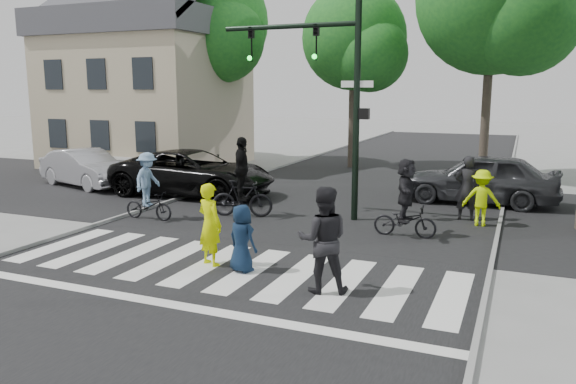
# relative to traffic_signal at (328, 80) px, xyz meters

# --- Properties ---
(ground) EXTENTS (120.00, 120.00, 0.00)m
(ground) POSITION_rel_traffic_signal_xyz_m (-0.35, -6.20, -3.90)
(ground) COLOR gray
(ground) RESTS_ON ground
(road_stem) EXTENTS (10.00, 70.00, 0.01)m
(road_stem) POSITION_rel_traffic_signal_xyz_m (-0.35, -1.20, -3.90)
(road_stem) COLOR black
(road_stem) RESTS_ON ground
(road_cross) EXTENTS (70.00, 10.00, 0.01)m
(road_cross) POSITION_rel_traffic_signal_xyz_m (-0.35, 1.80, -3.89)
(road_cross) COLOR black
(road_cross) RESTS_ON ground
(curb_left) EXTENTS (0.10, 70.00, 0.10)m
(curb_left) POSITION_rel_traffic_signal_xyz_m (-5.40, -1.20, -3.85)
(curb_left) COLOR gray
(curb_left) RESTS_ON ground
(curb_right) EXTENTS (0.10, 70.00, 0.10)m
(curb_right) POSITION_rel_traffic_signal_xyz_m (4.70, -1.20, -3.85)
(curb_right) COLOR gray
(curb_right) RESTS_ON ground
(crosswalk) EXTENTS (10.00, 3.85, 0.01)m
(crosswalk) POSITION_rel_traffic_signal_xyz_m (-0.35, -5.54, -3.89)
(crosswalk) COLOR silver
(crosswalk) RESTS_ON ground
(traffic_signal) EXTENTS (4.45, 0.29, 6.00)m
(traffic_signal) POSITION_rel_traffic_signal_xyz_m (0.00, 0.00, 0.00)
(traffic_signal) COLOR black
(traffic_signal) RESTS_ON ground
(bg_tree_0) EXTENTS (5.46, 5.20, 8.97)m
(bg_tree_0) POSITION_rel_traffic_signal_xyz_m (-14.09, 9.80, 2.24)
(bg_tree_0) COLOR brown
(bg_tree_0) RESTS_ON ground
(bg_tree_1) EXTENTS (6.09, 5.80, 9.80)m
(bg_tree_1) POSITION_rel_traffic_signal_xyz_m (-9.06, 9.28, 2.75)
(bg_tree_1) COLOR brown
(bg_tree_1) RESTS_ON ground
(bg_tree_2) EXTENTS (5.04, 4.80, 8.40)m
(bg_tree_2) POSITION_rel_traffic_signal_xyz_m (-2.11, 10.42, 1.88)
(bg_tree_2) COLOR brown
(bg_tree_2) RESTS_ON ground
(bg_tree_3) EXTENTS (6.30, 6.00, 10.20)m
(bg_tree_3) POSITION_rel_traffic_signal_xyz_m (3.95, 9.07, 3.04)
(bg_tree_3) COLOR brown
(bg_tree_3) RESTS_ON ground
(house) EXTENTS (8.40, 8.10, 8.82)m
(house) POSITION_rel_traffic_signal_xyz_m (-11.85, 7.78, -0.10)
(house) COLOR #C2A996
(house) RESTS_ON ground
(pedestrian_woman) EXTENTS (0.75, 0.62, 1.75)m
(pedestrian_woman) POSITION_rel_traffic_signal_xyz_m (-0.80, -5.18, -3.02)
(pedestrian_woman) COLOR #D6EB00
(pedestrian_woman) RESTS_ON ground
(pedestrian_child) EXTENTS (0.79, 0.64, 1.39)m
(pedestrian_child) POSITION_rel_traffic_signal_xyz_m (0.02, -5.31, -3.21)
(pedestrian_child) COLOR #0E1F37
(pedestrian_child) RESTS_ON ground
(pedestrian_adult) EXTENTS (1.15, 1.02, 1.96)m
(pedestrian_adult) POSITION_rel_traffic_signal_xyz_m (1.91, -5.77, -2.92)
(pedestrian_adult) COLOR black
(pedestrian_adult) RESTS_ON ground
(cyclist_left) EXTENTS (1.52, 0.99, 1.92)m
(cyclist_left) POSITION_rel_traffic_signal_xyz_m (-4.57, -2.20, -3.07)
(cyclist_left) COLOR black
(cyclist_left) RESTS_ON ground
(cyclist_mid) EXTENTS (1.85, 1.16, 2.32)m
(cyclist_mid) POSITION_rel_traffic_signal_xyz_m (-2.29, -0.83, -2.95)
(cyclist_mid) COLOR black
(cyclist_mid) RESTS_ON ground
(cyclist_right) EXTENTS (1.57, 1.47, 1.98)m
(cyclist_right) POSITION_rel_traffic_signal_xyz_m (2.53, -1.29, -3.02)
(cyclist_right) COLOR black
(cyclist_right) RESTS_ON ground
(car_suv) EXTENTS (5.80, 2.80, 1.59)m
(car_suv) POSITION_rel_traffic_signal_xyz_m (-5.39, 1.45, -3.10)
(car_suv) COLOR black
(car_suv) RESTS_ON ground
(car_silver) EXTENTS (4.57, 2.66, 1.42)m
(car_silver) POSITION_rel_traffic_signal_xyz_m (-10.17, 1.48, -3.19)
(car_silver) COLOR #BAB9BF
(car_silver) RESTS_ON ground
(car_grey) EXTENTS (4.90, 2.08, 1.65)m
(car_grey) POSITION_rel_traffic_signal_xyz_m (3.95, 3.85, -3.07)
(car_grey) COLOR #313235
(car_grey) RESTS_ON ground
(bystander_hivis) EXTENTS (1.00, 0.57, 1.54)m
(bystander_hivis) POSITION_rel_traffic_signal_xyz_m (4.20, 0.65, -3.13)
(bystander_hivis) COLOR #C6F702
(bystander_hivis) RESTS_ON ground
(bystander_dark) EXTENTS (0.71, 0.50, 1.84)m
(bystander_dark) POSITION_rel_traffic_signal_xyz_m (3.76, 1.22, -2.98)
(bystander_dark) COLOR black
(bystander_dark) RESTS_ON ground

